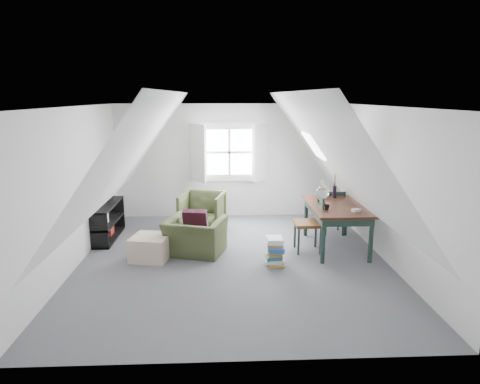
{
  "coord_description": "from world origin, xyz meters",
  "views": [
    {
      "loc": [
        -0.19,
        -6.64,
        2.65
      ],
      "look_at": [
        0.14,
        0.6,
        1.03
      ],
      "focal_mm": 32.0,
      "sensor_mm": 36.0,
      "label": 1
    }
  ],
  "objects_px": {
    "dining_table": "(336,211)",
    "magazine_stack": "(275,251)",
    "armchair_near": "(196,253)",
    "dining_chair_far": "(333,211)",
    "ottoman": "(151,247)",
    "dining_chair_near": "(310,222)",
    "armchair_far": "(203,229)",
    "media_shelf": "(105,223)"
  },
  "relations": [
    {
      "from": "armchair_near",
      "to": "dining_chair_near",
      "type": "relative_size",
      "value": 0.96
    },
    {
      "from": "dining_table",
      "to": "dining_chair_far",
      "type": "bearing_deg",
      "value": 79.77
    },
    {
      "from": "armchair_far",
      "to": "media_shelf",
      "type": "xyz_separation_m",
      "value": [
        -1.82,
        -0.5,
        0.3
      ]
    },
    {
      "from": "armchair_near",
      "to": "ottoman",
      "type": "bearing_deg",
      "value": 33.3
    },
    {
      "from": "armchair_far",
      "to": "dining_chair_far",
      "type": "bearing_deg",
      "value": 4.57
    },
    {
      "from": "dining_chair_near",
      "to": "magazine_stack",
      "type": "bearing_deg",
      "value": -55.87
    },
    {
      "from": "dining_chair_near",
      "to": "magazine_stack",
      "type": "xyz_separation_m",
      "value": [
        -0.68,
        -0.6,
        -0.29
      ]
    },
    {
      "from": "armchair_near",
      "to": "dining_table",
      "type": "relative_size",
      "value": 0.6
    },
    {
      "from": "magazine_stack",
      "to": "armchair_near",
      "type": "bearing_deg",
      "value": 157.12
    },
    {
      "from": "dining_chair_far",
      "to": "magazine_stack",
      "type": "xyz_separation_m",
      "value": [
        -1.33,
        -1.53,
        -0.24
      ]
    },
    {
      "from": "dining_chair_far",
      "to": "media_shelf",
      "type": "bearing_deg",
      "value": -1.42
    },
    {
      "from": "magazine_stack",
      "to": "media_shelf",
      "type": "bearing_deg",
      "value": 155.15
    },
    {
      "from": "dining_table",
      "to": "media_shelf",
      "type": "relative_size",
      "value": 1.2
    },
    {
      "from": "armchair_near",
      "to": "dining_chair_near",
      "type": "xyz_separation_m",
      "value": [
        1.99,
        0.04,
        0.52
      ]
    },
    {
      "from": "armchair_far",
      "to": "ottoman",
      "type": "bearing_deg",
      "value": -103.65
    },
    {
      "from": "dining_table",
      "to": "dining_chair_near",
      "type": "height_order",
      "value": "dining_chair_near"
    },
    {
      "from": "dining_table",
      "to": "magazine_stack",
      "type": "distance_m",
      "value": 1.45
    },
    {
      "from": "armchair_near",
      "to": "media_shelf",
      "type": "relative_size",
      "value": 0.72
    },
    {
      "from": "ottoman",
      "to": "dining_chair_far",
      "type": "xyz_separation_m",
      "value": [
        3.37,
        1.19,
        0.26
      ]
    },
    {
      "from": "armchair_near",
      "to": "media_shelf",
      "type": "distance_m",
      "value": 1.99
    },
    {
      "from": "armchair_far",
      "to": "magazine_stack",
      "type": "relative_size",
      "value": 1.9
    },
    {
      "from": "dining_table",
      "to": "media_shelf",
      "type": "bearing_deg",
      "value": 172.13
    },
    {
      "from": "ottoman",
      "to": "dining_chair_far",
      "type": "height_order",
      "value": "dining_chair_far"
    },
    {
      "from": "dining_chair_near",
      "to": "media_shelf",
      "type": "distance_m",
      "value": 3.84
    },
    {
      "from": "armchair_near",
      "to": "dining_chair_far",
      "type": "distance_m",
      "value": 2.85
    },
    {
      "from": "ottoman",
      "to": "armchair_far",
      "type": "bearing_deg",
      "value": 63.27
    },
    {
      "from": "dining_chair_near",
      "to": "magazine_stack",
      "type": "height_order",
      "value": "dining_chair_near"
    },
    {
      "from": "dining_chair_far",
      "to": "dining_chair_near",
      "type": "height_order",
      "value": "dining_chair_near"
    },
    {
      "from": "armchair_near",
      "to": "dining_chair_near",
      "type": "bearing_deg",
      "value": -161.51
    },
    {
      "from": "armchair_far",
      "to": "magazine_stack",
      "type": "bearing_deg",
      "value": -43.97
    },
    {
      "from": "armchair_near",
      "to": "dining_chair_far",
      "type": "xyz_separation_m",
      "value": [
        2.64,
        0.98,
        0.46
      ]
    },
    {
      "from": "dining_table",
      "to": "armchair_far",
      "type": "bearing_deg",
      "value": 155.12
    },
    {
      "from": "armchair_far",
      "to": "magazine_stack",
      "type": "distance_m",
      "value": 2.29
    },
    {
      "from": "ottoman",
      "to": "dining_chair_far",
      "type": "relative_size",
      "value": 0.67
    },
    {
      "from": "dining_chair_near",
      "to": "armchair_far",
      "type": "bearing_deg",
      "value": -131.47
    },
    {
      "from": "armchair_far",
      "to": "magazine_stack",
      "type": "height_order",
      "value": "magazine_stack"
    },
    {
      "from": "armchair_near",
      "to": "magazine_stack",
      "type": "distance_m",
      "value": 1.44
    },
    {
      "from": "ottoman",
      "to": "magazine_stack",
      "type": "height_order",
      "value": "magazine_stack"
    },
    {
      "from": "ottoman",
      "to": "dining_chair_near",
      "type": "xyz_separation_m",
      "value": [
        2.72,
        0.25,
        0.32
      ]
    },
    {
      "from": "dining_chair_far",
      "to": "magazine_stack",
      "type": "bearing_deg",
      "value": 46.08
    },
    {
      "from": "dining_table",
      "to": "magazine_stack",
      "type": "xyz_separation_m",
      "value": [
        -1.17,
        -0.72,
        -0.46
      ]
    },
    {
      "from": "armchair_far",
      "to": "dining_chair_far",
      "type": "height_order",
      "value": "dining_chair_far"
    }
  ]
}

